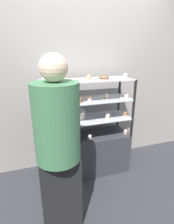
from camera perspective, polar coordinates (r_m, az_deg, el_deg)
The scene contains 27 objects.
ground_plane at distance 2.69m, azimuth -0.00°, elevation -18.45°, with size 20.00×20.00×0.00m, color #2D2D33.
back_wall at distance 2.50m, azimuth -2.59°, elevation 11.22°, with size 8.00×0.05×2.60m.
display_base at distance 2.53m, azimuth -0.00°, elevation -13.43°, with size 1.15×0.42×0.56m.
display_riser_lower at distance 2.30m, azimuth -0.00°, elevation -2.50°, with size 1.15×0.42×0.25m.
display_riser_middle at distance 2.22m, azimuth -0.00°, elevation 3.62°, with size 1.15×0.42×0.25m.
display_riser_upper at distance 2.17m, azimuth -0.00°, elevation 10.11°, with size 1.15×0.42×0.25m.
layer_cake_centerpiece at distance 2.29m, azimuth -3.17°, elevation -0.80°, with size 0.21×0.21×0.10m.
sheet_cake_frosted at distance 2.12m, azimuth -4.87°, elevation 4.29°, with size 0.20×0.17×0.07m.
cupcake_0 at distance 2.22m, azimuth -12.03°, elevation -9.68°, with size 0.05×0.05×0.07m.
cupcake_1 at distance 2.31m, azimuth 0.91°, elevation -7.98°, with size 0.05×0.05×0.07m.
cupcake_2 at distance 2.50m, azimuth 12.45°, elevation -6.28°, with size 0.05×0.05×0.07m.
price_tag_0 at distance 2.17m, azimuth -4.66°, elevation -10.27°, with size 0.04×0.00×0.04m.
cupcake_3 at distance 2.13m, azimuth -13.11°, elevation -3.28°, with size 0.06×0.06×0.08m.
cupcake_4 at distance 2.31m, azimuth 6.72°, elevation -1.14°, with size 0.06×0.06×0.08m.
cupcake_5 at distance 2.39m, azimuth 12.30°, elevation -0.72°, with size 0.06×0.06×0.08m.
price_tag_1 at distance 2.14m, azimuth 3.48°, elevation -3.04°, with size 0.04×0.00×0.04m.
cupcake_6 at distance 2.02m, azimuth -13.41°, elevation 3.06°, with size 0.06×0.06×0.07m.
cupcake_7 at distance 2.15m, azimuth 0.78°, elevation 4.54°, with size 0.06×0.06×0.07m.
cupcake_8 at distance 2.27m, azimuth 6.33°, elevation 5.15°, with size 0.06×0.06×0.07m.
cupcake_9 at distance 2.35m, azimuth 12.66°, elevation 5.28°, with size 0.06×0.06×0.07m.
price_tag_2 at distance 2.19m, azimuth 11.11°, elevation 4.13°, with size 0.04×0.00×0.04m.
cupcake_10 at distance 2.00m, azimuth -13.81°, elevation 10.25°, with size 0.05×0.05×0.07m.
cupcake_11 at distance 2.10m, azimuth 0.56°, elevation 11.13°, with size 0.05×0.05×0.07m.
cupcake_12 at distance 2.34m, azimuth 12.38°, elevation 11.50°, with size 0.05×0.05×0.07m.
price_tag_3 at distance 1.89m, azimuth -8.71°, elevation 9.84°, with size 0.04×0.00×0.04m.
donut_glazed at distance 2.24m, azimuth 5.60°, elevation 11.17°, with size 0.13×0.13×0.03m.
customer_figure at distance 1.54m, azimuth -9.39°, elevation -10.98°, with size 0.38×0.38×1.63m.
Camera 1 is at (-0.67, -2.04, 1.63)m, focal length 28.00 mm.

